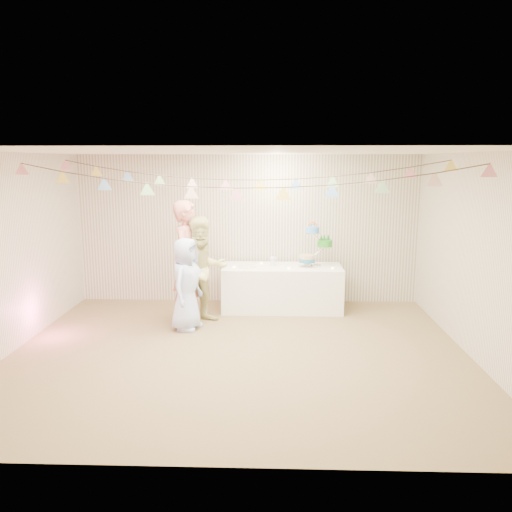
{
  "coord_description": "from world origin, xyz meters",
  "views": [
    {
      "loc": [
        0.43,
        -6.21,
        2.49
      ],
      "look_at": [
        0.2,
        0.8,
        1.15
      ],
      "focal_mm": 35.0,
      "sensor_mm": 36.0,
      "label": 1
    }
  ],
  "objects_px": {
    "person_adult_b": "(203,270)",
    "person_child": "(186,284)",
    "person_adult_a": "(189,262)",
    "table": "(282,288)",
    "cake_stand": "(315,246)"
  },
  "relations": [
    {
      "from": "person_adult_a",
      "to": "person_adult_b",
      "type": "height_order",
      "value": "person_adult_a"
    },
    {
      "from": "person_adult_a",
      "to": "person_adult_b",
      "type": "bearing_deg",
      "value": -89.17
    },
    {
      "from": "table",
      "to": "person_adult_b",
      "type": "xyz_separation_m",
      "value": [
        -1.23,
        -0.73,
        0.46
      ]
    },
    {
      "from": "table",
      "to": "person_child",
      "type": "relative_size",
      "value": 1.44
    },
    {
      "from": "person_child",
      "to": "person_adult_b",
      "type": "bearing_deg",
      "value": -17.79
    },
    {
      "from": "cake_stand",
      "to": "person_child",
      "type": "relative_size",
      "value": 0.5
    },
    {
      "from": "cake_stand",
      "to": "person_child",
      "type": "xyz_separation_m",
      "value": [
        -1.99,
        -1.1,
        -0.4
      ]
    },
    {
      "from": "table",
      "to": "person_adult_b",
      "type": "distance_m",
      "value": 1.51
    },
    {
      "from": "cake_stand",
      "to": "person_adult_a",
      "type": "distance_m",
      "value": 2.14
    },
    {
      "from": "table",
      "to": "person_adult_a",
      "type": "xyz_separation_m",
      "value": [
        -1.46,
        -0.68,
        0.58
      ]
    },
    {
      "from": "table",
      "to": "person_child",
      "type": "bearing_deg",
      "value": -143.89
    },
    {
      "from": "person_adult_b",
      "to": "person_child",
      "type": "xyz_separation_m",
      "value": [
        -0.21,
        -0.32,
        -0.14
      ]
    },
    {
      "from": "table",
      "to": "person_adult_b",
      "type": "bearing_deg",
      "value": -149.18
    },
    {
      "from": "cake_stand",
      "to": "table",
      "type": "bearing_deg",
      "value": -174.81
    },
    {
      "from": "person_adult_a",
      "to": "cake_stand",
      "type": "bearing_deg",
      "value": -54.91
    }
  ]
}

